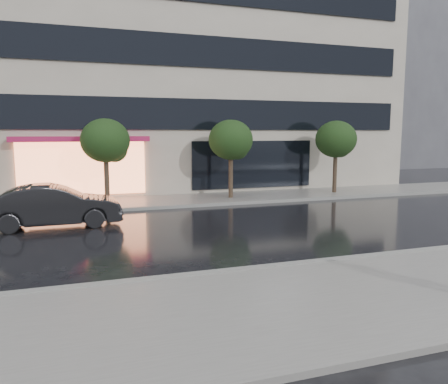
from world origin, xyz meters
name	(u,v)px	position (x,y,z in m)	size (l,w,h in m)	color
ground	(249,260)	(0.00, 0.00, 0.00)	(120.00, 120.00, 0.00)	black
sidewalk_near	(311,303)	(0.00, -3.25, 0.06)	(60.00, 4.50, 0.12)	slate
sidewalk_far	(171,201)	(0.00, 10.25, 0.06)	(60.00, 3.50, 0.12)	slate
curb_near	(265,268)	(0.00, -1.00, 0.07)	(60.00, 0.25, 0.14)	gray
curb_far	(179,206)	(0.00, 8.50, 0.07)	(60.00, 0.25, 0.14)	gray
office_building	(143,41)	(0.00, 17.97, 9.00)	(30.00, 12.76, 18.00)	#BCB19F
bg_building_right	(383,87)	(26.00, 28.00, 8.00)	(12.00, 12.00, 16.00)	#4C4C54
tree_mid_west	(107,142)	(-2.94, 10.03, 2.92)	(2.20, 2.20, 3.99)	#33261C
tree_mid_east	(232,141)	(3.06, 10.03, 2.92)	(2.20, 2.20, 3.99)	#33261C
tree_far_east	(337,141)	(9.06, 10.03, 2.92)	(2.20, 2.20, 3.99)	#33261C
parked_car	(54,206)	(-5.08, 6.00, 0.77)	(1.62, 4.65, 1.53)	black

